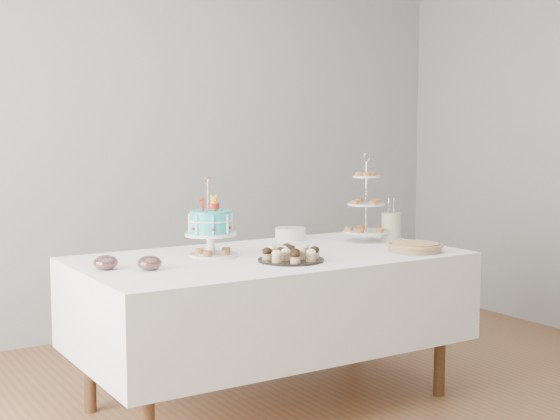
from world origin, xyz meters
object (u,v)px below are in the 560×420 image
pie (415,247)px  tiered_stand (366,205)px  cupcake_tray (291,254)px  jam_bowl_a (150,263)px  utensil_pitcher (391,226)px  birthday_cake (211,235)px  plate_stack (290,234)px  jam_bowl_b (106,263)px  table (270,299)px  pastry_plate (214,253)px

pie → tiered_stand: bearing=87.8°
cupcake_tray → jam_bowl_a: (-0.67, 0.14, -0.00)m
cupcake_tray → tiered_stand: bearing=24.7°
cupcake_tray → utensil_pitcher: utensil_pitcher is taller
jam_bowl_a → utensil_pitcher: size_ratio=0.45×
birthday_cake → cupcake_tray: size_ratio=1.23×
birthday_cake → plate_stack: (0.66, 0.29, -0.07)m
jam_bowl_b → birthday_cake: bearing=6.9°
tiered_stand → utensil_pitcher: size_ratio=2.02×
tiered_stand → jam_bowl_a: bearing=-172.1°
birthday_cake → pie: size_ratio=1.36×
tiered_stand → plate_stack: size_ratio=2.84×
pie → utensil_pitcher: bearing=68.6°
table → tiered_stand: (0.71, 0.12, 0.43)m
plate_stack → table: bearing=-133.6°
birthday_cake → jam_bowl_a: 0.45m
birthday_cake → plate_stack: bearing=44.3°
birthday_cake → pie: bearing=-2.7°
table → utensil_pitcher: (0.83, 0.05, 0.31)m
table → pie: bearing=-23.9°
pie → pastry_plate: 1.04m
birthday_cake → utensil_pitcher: size_ratio=1.60×
utensil_pitcher → pastry_plate: bearing=-170.5°
jam_bowl_a → jam_bowl_b: size_ratio=0.99×
table → pastry_plate: (-0.25, 0.12, 0.24)m
cupcake_tray → utensil_pitcher: size_ratio=1.30×
cupcake_tray → pie: cupcake_tray is taller
cupcake_tray → jam_bowl_b: (-0.83, 0.25, -0.00)m
utensil_pitcher → table: bearing=-163.3°
plate_stack → jam_bowl_b: 1.27m
table → pie: (0.69, -0.31, 0.25)m
pie → jam_bowl_b: 1.57m
jam_bowl_a → cupcake_tray: bearing=-11.8°
jam_bowl_b → pie: bearing=-12.8°
plate_stack → pastry_plate: 0.69m
cupcake_tray → pastry_plate: cupcake_tray is taller
table → jam_bowl_a: 0.73m
jam_bowl_a → jam_bowl_b: same height
plate_stack → jam_bowl_a: (-1.06, -0.47, -0.00)m
jam_bowl_a → jam_bowl_b: (-0.16, 0.11, 0.00)m
cupcake_tray → jam_bowl_a: bearing=168.2°
jam_bowl_a → table: bearing=5.9°
jam_bowl_b → cupcake_tray: bearing=-16.8°
tiered_stand → pastry_plate: bearing=-179.9°
table → tiered_stand: size_ratio=3.87×
table → jam_bowl_a: bearing=-174.1°
plate_stack → utensil_pitcher: utensil_pitcher is taller
pastry_plate → jam_bowl_b: jam_bowl_b is taller
tiered_stand → plate_stack: bearing=139.5°
jam_bowl_a → jam_bowl_b: 0.20m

